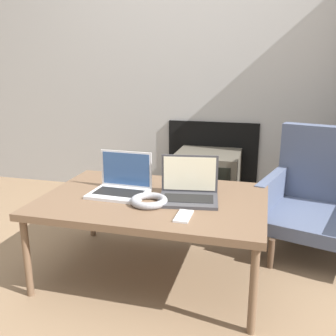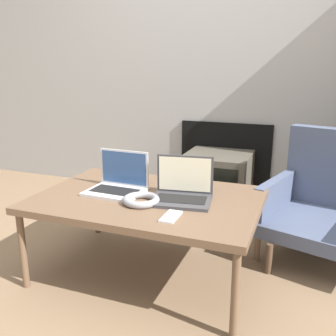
{
  "view_description": "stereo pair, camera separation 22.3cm",
  "coord_description": "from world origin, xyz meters",
  "px_view_note": "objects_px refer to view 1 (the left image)",
  "views": [
    {
      "loc": [
        0.55,
        -1.53,
        1.12
      ],
      "look_at": [
        0.0,
        0.55,
        0.53
      ],
      "focal_mm": 40.0,
      "sensor_mm": 36.0,
      "label": 1
    },
    {
      "loc": [
        0.76,
        -1.46,
        1.12
      ],
      "look_at": [
        0.0,
        0.55,
        0.53
      ],
      "focal_mm": 40.0,
      "sensor_mm": 36.0,
      "label": 2
    }
  ],
  "objects_px": {
    "headphones": "(149,201)",
    "tv": "(207,179)",
    "laptop_left": "(121,185)",
    "armchair": "(326,193)",
    "laptop_right": "(189,190)",
    "phone": "(184,216)"
  },
  "relations": [
    {
      "from": "headphones",
      "to": "tv",
      "type": "distance_m",
      "value": 1.26
    },
    {
      "from": "laptop_left",
      "to": "tv",
      "type": "relative_size",
      "value": 0.61
    },
    {
      "from": "headphones",
      "to": "armchair",
      "type": "xyz_separation_m",
      "value": [
        0.93,
        0.71,
        -0.11
      ]
    },
    {
      "from": "laptop_right",
      "to": "tv",
      "type": "relative_size",
      "value": 0.65
    },
    {
      "from": "tv",
      "to": "headphones",
      "type": "bearing_deg",
      "value": -94.87
    },
    {
      "from": "laptop_left",
      "to": "headphones",
      "type": "bearing_deg",
      "value": -30.69
    },
    {
      "from": "headphones",
      "to": "phone",
      "type": "bearing_deg",
      "value": -30.02
    },
    {
      "from": "headphones",
      "to": "phone",
      "type": "xyz_separation_m",
      "value": [
        0.2,
        -0.12,
        -0.01
      ]
    },
    {
      "from": "laptop_right",
      "to": "headphones",
      "type": "relative_size",
      "value": 1.76
    },
    {
      "from": "laptop_left",
      "to": "laptop_right",
      "type": "height_order",
      "value": "same"
    },
    {
      "from": "headphones",
      "to": "armchair",
      "type": "distance_m",
      "value": 1.18
    },
    {
      "from": "laptop_left",
      "to": "armchair",
      "type": "relative_size",
      "value": 0.37
    },
    {
      "from": "tv",
      "to": "phone",
      "type": "bearing_deg",
      "value": -85.8
    },
    {
      "from": "laptop_right",
      "to": "armchair",
      "type": "distance_m",
      "value": 0.97
    },
    {
      "from": "phone",
      "to": "armchair",
      "type": "xyz_separation_m",
      "value": [
        0.73,
        0.83,
        -0.1
      ]
    },
    {
      "from": "headphones",
      "to": "armchair",
      "type": "height_order",
      "value": "armchair"
    },
    {
      "from": "laptop_left",
      "to": "phone",
      "type": "relative_size",
      "value": 2.13
    },
    {
      "from": "laptop_right",
      "to": "phone",
      "type": "height_order",
      "value": "laptop_right"
    },
    {
      "from": "phone",
      "to": "tv",
      "type": "xyz_separation_m",
      "value": [
        -0.1,
        1.35,
        -0.23
      ]
    },
    {
      "from": "laptop_right",
      "to": "headphones",
      "type": "distance_m",
      "value": 0.22
    },
    {
      "from": "armchair",
      "to": "laptop_left",
      "type": "bearing_deg",
      "value": -136.16
    },
    {
      "from": "phone",
      "to": "armchair",
      "type": "relative_size",
      "value": 0.18
    }
  ]
}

